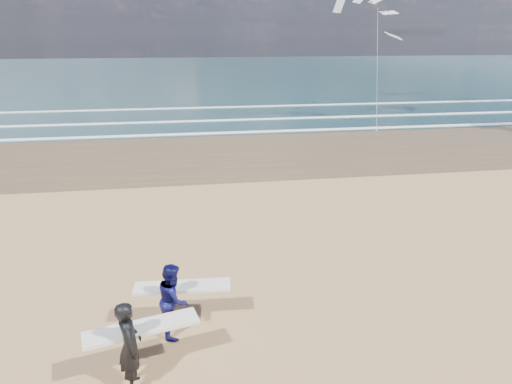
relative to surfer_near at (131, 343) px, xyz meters
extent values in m
cube|color=#4C4128|center=(21.23, 18.12, -0.94)|extent=(220.00, 12.00, 0.01)
cube|color=#1B383C|center=(21.23, 72.12, -0.93)|extent=(220.00, 100.00, 0.02)
cube|color=white|center=(21.23, 22.92, -0.89)|extent=(220.00, 0.50, 0.05)
cube|color=white|center=(21.23, 27.62, -0.89)|extent=(220.00, 0.50, 0.05)
cube|color=white|center=(21.23, 34.12, -0.89)|extent=(220.00, 0.50, 0.05)
imported|color=black|center=(-0.03, -0.04, -0.02)|extent=(0.59, 0.76, 1.85)
cube|color=silver|center=(0.17, 0.31, 0.11)|extent=(2.26, 1.02, 0.07)
imported|color=#0B0C40|center=(0.76, 1.53, -0.08)|extent=(0.68, 0.86, 1.72)
cube|color=silver|center=(0.96, 1.88, 0.01)|extent=(2.23, 0.65, 0.07)
cube|color=slate|center=(14.41, 22.18, -0.89)|extent=(0.12, 0.12, 0.10)
camera|label=1|loc=(1.19, -7.42, 5.52)|focal=32.00mm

